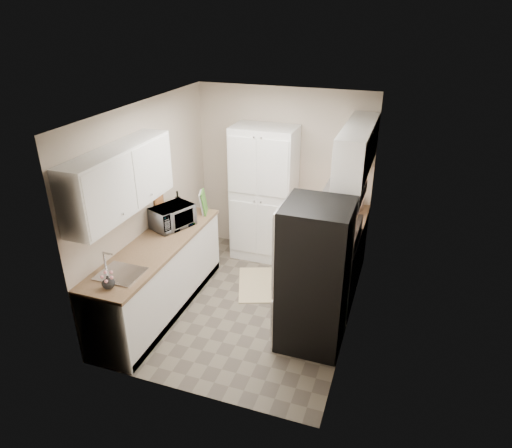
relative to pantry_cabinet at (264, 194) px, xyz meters
The scene contains 16 objects.
ground 1.66m from the pantry_cabinet, 81.35° to the right, with size 3.20×3.20×0.00m, color #665B4C.
room_shell 1.48m from the pantry_cabinet, 82.18° to the right, with size 2.64×3.24×2.52m.
pantry_cabinet is the anchor object (origin of this frame).
base_cabinet_left 2.00m from the pantry_cabinet, 114.36° to the right, with size 0.60×2.30×0.88m, color white.
countertop_left 1.92m from the pantry_cabinet, 114.36° to the right, with size 0.63×2.33×0.04m, color #846647.
base_cabinet_right 1.32m from the pantry_cabinet, ahead, with size 0.60×0.80×0.88m, color white.
countertop_right 1.20m from the pantry_cabinet, ahead, with size 0.63×0.83×0.04m, color #846647.
electric_range 1.58m from the pantry_cabinet, 38.22° to the right, with size 0.71×0.78×1.13m.
refrigerator 2.07m from the pantry_cabinet, 56.54° to the right, with size 0.70×0.72×1.70m, color #B7B7BC.
microwave 1.50m from the pantry_cabinet, 123.21° to the right, with size 0.51×0.35×0.28m, color #B8B8BC.
wine_bottle 1.28m from the pantry_cabinet, 137.08° to the right, with size 0.08×0.08×0.30m, color black.
flower_vase 2.82m from the pantry_cabinet, 105.54° to the right, with size 0.13×0.13×0.14m, color white.
cutting_board 0.96m from the pantry_cabinet, 130.56° to the right, with size 0.02×0.25×0.32m, color #498F32.
toaster_oven 1.24m from the pantry_cabinet, ahead, with size 0.28×0.36×0.21m, color #B4B4BA.
fruit_basket 1.24m from the pantry_cabinet, ahead, with size 0.27×0.27×0.11m, color orange, non-canonical shape.
kitchen_mat 1.32m from the pantry_cabinet, 75.92° to the right, with size 0.55×0.88×0.01m, color beige.
Camera 1 is at (1.72, -4.57, 3.50)m, focal length 32.00 mm.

